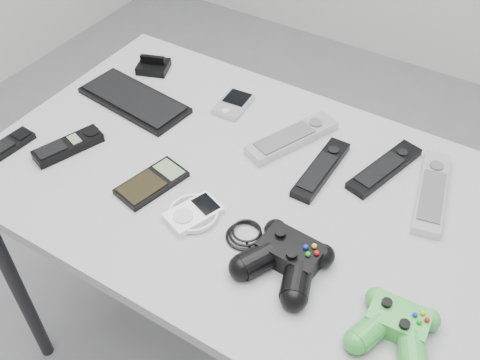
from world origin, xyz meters
The scene contains 15 objects.
floor centered at (0.00, 0.00, 0.00)m, with size 3.50×3.50×0.00m, color slate.
desk centered at (-0.02, -0.04, 0.67)m, with size 1.10×0.71×0.74m.
pda_keyboard centered at (-0.38, 0.05, 0.75)m, with size 0.28×0.12×0.02m, color black.
dock_bracket centered at (-0.43, 0.18, 0.76)m, with size 0.08×0.07×0.04m, color black.
pda centered at (-0.17, 0.16, 0.75)m, with size 0.07×0.10×0.02m, color #ADADB5.
remote_silver_a centered at (0.01, 0.12, 0.75)m, with size 0.06×0.23×0.02m, color #ADADB5.
remote_black_a centered at (0.11, 0.07, 0.75)m, with size 0.05×0.20×0.02m, color black.
remote_black_b centered at (0.22, 0.14, 0.75)m, with size 0.05×0.20×0.02m, color black.
remote_silver_b centered at (0.33, 0.12, 0.75)m, with size 0.05×0.23×0.02m, color #B7B7BE.
mobile_phone centered at (-0.51, -0.22, 0.75)m, with size 0.05×0.10×0.02m, color black.
cordless_handset centered at (-0.40, -0.17, 0.75)m, with size 0.05×0.15×0.02m, color black.
calculator centered at (-0.17, -0.16, 0.75)m, with size 0.07×0.15×0.01m, color black.
mp3_player centered at (-0.05, -0.18, 0.75)m, with size 0.10×0.11×0.02m, color white.
controller_black centered at (0.17, -0.19, 0.76)m, with size 0.27×0.17×0.05m, color black, non-canonical shape.
controller_green centered at (0.38, -0.22, 0.76)m, with size 0.14×0.15×0.05m, color #298825, non-canonical shape.
Camera 1 is at (0.42, -0.76, 1.57)m, focal length 42.00 mm.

